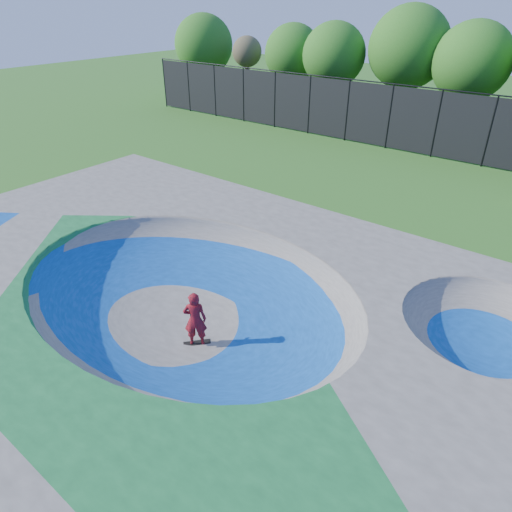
{
  "coord_description": "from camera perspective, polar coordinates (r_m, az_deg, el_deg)",
  "views": [
    {
      "loc": [
        8.46,
        -7.51,
        8.74
      ],
      "look_at": [
        0.27,
        3.0,
        1.1
      ],
      "focal_mm": 32.0,
      "sensor_mm": 36.0,
      "label": 1
    }
  ],
  "objects": [
    {
      "name": "ground",
      "position": [
        14.3,
        -8.35,
        -8.24
      ],
      "size": [
        120.0,
        120.0,
        0.0
      ],
      "primitive_type": "plane",
      "color": "#285F1A",
      "rests_on": "ground"
    },
    {
      "name": "skate_deck",
      "position": [
        13.85,
        -8.58,
        -5.79
      ],
      "size": [
        22.0,
        14.0,
        1.5
      ],
      "primitive_type": "cube",
      "color": "gray",
      "rests_on": "ground"
    },
    {
      "name": "skater",
      "position": [
        12.94,
        -7.62,
        -7.89
      ],
      "size": [
        0.77,
        0.73,
        1.77
      ],
      "primitive_type": "imported",
      "rotation": [
        0.0,
        0.0,
        3.82
      ],
      "color": "red",
      "rests_on": "ground"
    },
    {
      "name": "skateboard",
      "position": [
        13.48,
        -7.38,
        -10.77
      ],
      "size": [
        0.68,
        0.73,
        0.05
      ],
      "primitive_type": "cube",
      "rotation": [
        0.0,
        0.0,
        0.86
      ],
      "color": "black",
      "rests_on": "ground"
    },
    {
      "name": "fence",
      "position": [
        30.47,
        21.68,
        15.23
      ],
      "size": [
        48.09,
        0.09,
        4.04
      ],
      "color": "black",
      "rests_on": "ground"
    },
    {
      "name": "treeline",
      "position": [
        34.32,
        28.93,
        20.23
      ],
      "size": [
        52.59,
        7.53,
        8.36
      ],
      "color": "#443422",
      "rests_on": "ground"
    }
  ]
}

